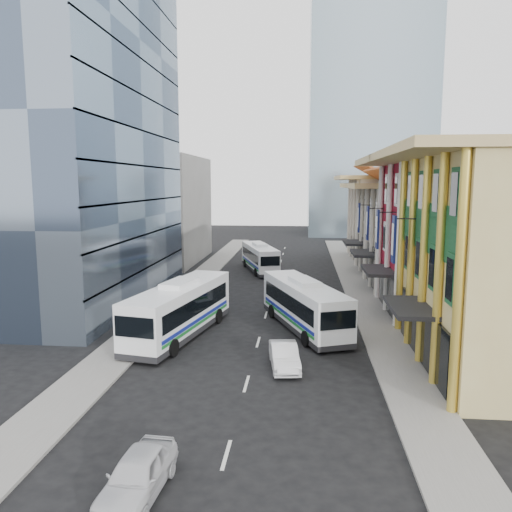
# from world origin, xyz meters

# --- Properties ---
(ground) EXTENTS (200.00, 200.00, 0.00)m
(ground) POSITION_xyz_m (0.00, 0.00, 0.00)
(ground) COLOR black
(ground) RESTS_ON ground
(sidewalk_right) EXTENTS (3.00, 90.00, 0.15)m
(sidewalk_right) POSITION_xyz_m (8.50, 22.00, 0.07)
(sidewalk_right) COLOR slate
(sidewalk_right) RESTS_ON ground
(sidewalk_left) EXTENTS (3.00, 90.00, 0.15)m
(sidewalk_left) POSITION_xyz_m (-8.50, 22.00, 0.07)
(sidewalk_left) COLOR slate
(sidewalk_left) RESTS_ON ground
(shophouse_tan) EXTENTS (8.00, 14.00, 12.00)m
(shophouse_tan) POSITION_xyz_m (14.00, 5.00, 6.00)
(shophouse_tan) COLOR #CEBC77
(shophouse_tan) RESTS_ON ground
(shophouse_red) EXTENTS (8.00, 10.00, 12.00)m
(shophouse_red) POSITION_xyz_m (14.00, 17.00, 6.00)
(shophouse_red) COLOR maroon
(shophouse_red) RESTS_ON ground
(shophouse_cream_near) EXTENTS (8.00, 9.00, 10.00)m
(shophouse_cream_near) POSITION_xyz_m (14.00, 26.50, 5.00)
(shophouse_cream_near) COLOR beige
(shophouse_cream_near) RESTS_ON ground
(shophouse_cream_mid) EXTENTS (8.00, 9.00, 10.00)m
(shophouse_cream_mid) POSITION_xyz_m (14.00, 35.50, 5.00)
(shophouse_cream_mid) COLOR beige
(shophouse_cream_mid) RESTS_ON ground
(shophouse_cream_far) EXTENTS (8.00, 12.00, 11.00)m
(shophouse_cream_far) POSITION_xyz_m (14.00, 46.00, 5.50)
(shophouse_cream_far) COLOR beige
(shophouse_cream_far) RESTS_ON ground
(office_tower) EXTENTS (12.00, 26.00, 30.00)m
(office_tower) POSITION_xyz_m (-17.00, 19.00, 15.00)
(office_tower) COLOR #3C495F
(office_tower) RESTS_ON ground
(office_block_far) EXTENTS (10.00, 18.00, 14.00)m
(office_block_far) POSITION_xyz_m (-16.00, 42.00, 7.00)
(office_block_far) COLOR gray
(office_block_far) RESTS_ON ground
(bus_left_near) EXTENTS (5.22, 12.62, 3.94)m
(bus_left_near) POSITION_xyz_m (-5.50, 8.93, 1.97)
(bus_left_near) COLOR white
(bus_left_near) RESTS_ON ground
(bus_left_far) EXTENTS (5.56, 10.94, 3.42)m
(bus_left_far) POSITION_xyz_m (-2.22, 35.12, 1.71)
(bus_left_far) COLOR white
(bus_left_far) RESTS_ON ground
(bus_right) EXTENTS (6.70, 11.82, 3.72)m
(bus_right) POSITION_xyz_m (3.03, 11.38, 1.86)
(bus_right) COLOR white
(bus_right) RESTS_ON ground
(sedan_left) EXTENTS (2.07, 4.45, 1.47)m
(sedan_left) POSITION_xyz_m (-2.61, -8.79, 0.74)
(sedan_left) COLOR silver
(sedan_left) RESTS_ON ground
(sedan_right) EXTENTS (2.07, 4.42, 1.41)m
(sedan_right) POSITION_xyz_m (1.90, 3.50, 0.70)
(sedan_right) COLOR silver
(sedan_right) RESTS_ON ground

